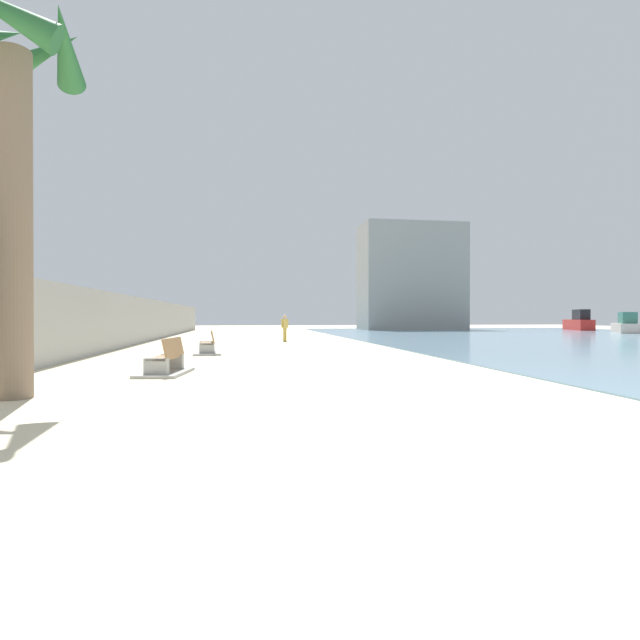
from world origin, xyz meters
TOP-DOWN VIEW (x-y plane):
  - ground_plane at (0.00, 18.00)m, footprint 120.00×120.00m
  - seawall at (-7.50, 18.00)m, footprint 0.80×64.00m
  - palm_tree at (-5.45, 0.13)m, footprint 2.79×2.75m
  - bench_near at (-3.24, 3.70)m, footprint 1.37×2.23m
  - bench_far at (-2.68, 10.77)m, footprint 1.27×2.18m
  - person_walking at (1.27, 20.29)m, footprint 0.46×0.32m
  - boat_far_left at (34.28, 31.12)m, footprint 4.60×6.00m
  - boat_mid_bay at (36.44, 40.63)m, footprint 3.80×6.97m
  - harbor_building at (18.40, 46.00)m, footprint 12.00×6.00m

SIDE VIEW (x-z plane):
  - ground_plane at x=0.00m, z-range 0.00..0.00m
  - bench_near at x=-3.24m, z-range -0.26..0.72m
  - bench_far at x=-2.68m, z-range -0.26..0.72m
  - boat_far_left at x=34.28m, z-range -0.23..1.71m
  - boat_mid_bay at x=36.44m, z-range -0.27..2.06m
  - person_walking at x=1.27m, z-range 0.14..1.81m
  - seawall at x=-7.50m, z-range 0.00..2.66m
  - palm_tree at x=-5.45m, z-range 1.35..9.04m
  - harbor_building at x=18.40m, z-range 0.00..12.51m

